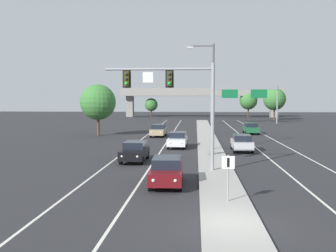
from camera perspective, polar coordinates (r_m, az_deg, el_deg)
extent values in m
plane|color=#28282B|center=(16.08, 9.15, -14.10)|extent=(260.00, 260.00, 0.00)
cube|color=#9E9B93|center=(33.61, 6.41, -4.41)|extent=(2.40, 110.00, 0.15)
cube|color=silver|center=(40.66, -0.64, -3.02)|extent=(0.14, 100.00, 0.01)
cube|color=silver|center=(40.99, 12.59, -3.06)|extent=(0.14, 100.00, 0.01)
cube|color=silver|center=(41.06, -5.24, -2.97)|extent=(0.14, 100.00, 0.01)
cube|color=silver|center=(41.61, 17.10, -3.04)|extent=(0.14, 100.00, 0.01)
cylinder|color=gray|center=(26.55, 6.48, 1.32)|extent=(0.24, 0.24, 7.20)
cylinder|color=gray|center=(26.69, -1.35, 8.24)|extent=(7.26, 0.16, 0.16)
cube|color=black|center=(26.63, 0.22, 6.84)|extent=(0.56, 0.06, 1.20)
cube|color=#38330F|center=(26.59, 0.22, 6.85)|extent=(0.32, 0.32, 1.00)
sphere|color=#282828|center=(26.44, 0.19, 7.56)|extent=(0.22, 0.22, 0.22)
sphere|color=#282828|center=(26.42, 0.19, 6.87)|extent=(0.22, 0.22, 0.22)
sphere|color=green|center=(26.41, 0.19, 6.17)|extent=(0.22, 0.22, 0.22)
cube|color=black|center=(26.98, -5.99, 6.79)|extent=(0.56, 0.06, 1.20)
cube|color=#38330F|center=(26.94, -6.00, 6.79)|extent=(0.32, 0.32, 1.00)
sphere|color=#282828|center=(26.79, -6.07, 7.49)|extent=(0.22, 0.22, 0.22)
sphere|color=#282828|center=(26.77, -6.07, 6.81)|extent=(0.22, 0.22, 0.22)
sphere|color=green|center=(26.76, -6.06, 6.12)|extent=(0.22, 0.22, 0.22)
cube|color=white|center=(26.71, -2.92, 7.05)|extent=(0.70, 0.04, 0.70)
cylinder|color=gray|center=(18.86, 8.68, -7.46)|extent=(0.08, 0.08, 2.20)
cube|color=white|center=(18.69, 8.71, -5.22)|extent=(0.60, 0.03, 0.60)
cube|color=black|center=(18.68, 8.71, -5.23)|extent=(0.12, 0.01, 0.44)
cylinder|color=#4C4C51|center=(37.84, 6.55, 4.24)|extent=(0.20, 0.20, 10.00)
cylinder|color=#4C4C51|center=(38.14, 4.92, 11.48)|extent=(2.20, 0.12, 0.12)
cube|color=#B7B7B2|center=(38.12, 3.24, 11.27)|extent=(0.56, 0.28, 0.20)
cube|color=#5B0F14|center=(22.80, -0.22, -6.89)|extent=(1.89, 4.44, 0.70)
cube|color=black|center=(22.91, -0.19, -5.24)|extent=(1.63, 2.41, 0.56)
sphere|color=#EAE5C6|center=(20.63, 1.07, -7.92)|extent=(0.18, 0.18, 0.18)
sphere|color=#EAE5C6|center=(20.70, -2.15, -7.88)|extent=(0.18, 0.18, 0.18)
cylinder|color=black|center=(21.38, 1.74, -8.59)|extent=(0.23, 0.64, 0.64)
cylinder|color=black|center=(21.47, -2.59, -8.54)|extent=(0.23, 0.64, 0.64)
cylinder|color=black|center=(24.31, 1.87, -7.05)|extent=(0.23, 0.64, 0.64)
cylinder|color=black|center=(24.39, -1.92, -7.01)|extent=(0.23, 0.64, 0.64)
cube|color=black|center=(31.28, -4.84, -3.93)|extent=(1.88, 4.43, 0.70)
cube|color=black|center=(31.41, -4.78, -2.74)|extent=(1.63, 2.40, 0.56)
sphere|color=#EAE5C6|center=(29.05, -4.46, -4.44)|extent=(0.18, 0.18, 0.18)
sphere|color=#EAE5C6|center=(29.26, -6.69, -4.39)|extent=(0.18, 0.18, 0.18)
cylinder|color=black|center=(29.74, -3.81, -5.02)|extent=(0.23, 0.64, 0.64)
cylinder|color=black|center=(30.02, -6.84, -4.95)|extent=(0.23, 0.64, 0.64)
cylinder|color=black|center=(32.67, -3.00, -4.20)|extent=(0.23, 0.64, 0.64)
cylinder|color=black|center=(32.93, -5.76, -4.15)|extent=(0.23, 0.64, 0.64)
cube|color=silver|center=(39.93, 1.38, -2.19)|extent=(1.92, 4.45, 0.70)
cube|color=black|center=(40.09, 1.41, -1.26)|extent=(1.65, 2.42, 0.56)
sphere|color=#EAE5C6|center=(37.72, 2.01, -2.48)|extent=(0.18, 0.18, 0.18)
sphere|color=#EAE5C6|center=(37.81, 0.26, -2.46)|extent=(0.18, 0.18, 0.18)
cylinder|color=black|center=(38.43, 2.40, -2.96)|extent=(0.24, 0.65, 0.64)
cylinder|color=black|center=(38.55, 0.03, -2.93)|extent=(0.24, 0.65, 0.64)
cylinder|color=black|center=(41.41, 2.64, -2.46)|extent=(0.24, 0.65, 0.64)
cylinder|color=black|center=(41.52, 0.43, -2.43)|extent=(0.24, 0.65, 0.64)
cube|color=tan|center=(51.44, -1.41, -0.80)|extent=(1.93, 4.45, 0.70)
cube|color=black|center=(51.61, -1.38, -0.08)|extent=(1.65, 2.42, 0.56)
sphere|color=#EAE5C6|center=(49.21, -1.06, -0.95)|extent=(0.18, 0.18, 0.18)
sphere|color=#EAE5C6|center=(49.36, -2.39, -0.94)|extent=(0.18, 0.18, 0.18)
cylinder|color=black|center=(49.89, -0.71, -1.35)|extent=(0.24, 0.65, 0.64)
cylinder|color=black|center=(50.10, -2.53, -1.33)|extent=(0.24, 0.65, 0.64)
cylinder|color=black|center=(52.86, -0.35, -1.04)|extent=(0.24, 0.65, 0.64)
cylinder|color=black|center=(53.06, -2.07, -1.03)|extent=(0.24, 0.65, 0.64)
cube|color=#B7B7BC|center=(37.89, 10.62, -2.59)|extent=(1.88, 4.43, 0.70)
cube|color=black|center=(37.60, 10.67, -1.68)|extent=(1.63, 2.41, 0.56)
sphere|color=#EAE5C6|center=(39.99, 9.50, -2.16)|extent=(0.18, 0.18, 0.18)
sphere|color=#EAE5C6|center=(40.09, 11.14, -2.17)|extent=(0.18, 0.18, 0.18)
cylinder|color=black|center=(39.34, 9.24, -2.85)|extent=(0.23, 0.64, 0.64)
cylinder|color=black|center=(39.49, 11.56, -2.85)|extent=(0.23, 0.64, 0.64)
cylinder|color=black|center=(36.37, 9.58, -3.41)|extent=(0.23, 0.64, 0.64)
cylinder|color=black|center=(36.54, 12.09, -3.41)|extent=(0.23, 0.64, 0.64)
cube|color=#195633|center=(56.49, 11.88, -0.45)|extent=(1.83, 4.41, 0.70)
cube|color=black|center=(56.22, 11.92, 0.17)|extent=(1.60, 2.39, 0.56)
sphere|color=#EAE5C6|center=(58.56, 11.02, -0.23)|extent=(0.18, 0.18, 0.18)
sphere|color=#EAE5C6|center=(58.72, 12.13, -0.24)|extent=(0.18, 0.18, 0.18)
cylinder|color=black|center=(57.89, 10.88, -0.68)|extent=(0.22, 0.64, 0.64)
cylinder|color=black|center=(58.11, 12.45, -0.68)|extent=(0.22, 0.64, 0.64)
cylinder|color=black|center=(54.92, 11.27, -0.93)|extent=(0.22, 0.64, 0.64)
cylinder|color=black|center=(55.16, 12.92, -0.94)|extent=(0.22, 0.64, 0.64)
cylinder|color=gray|center=(79.45, 6.28, 3.10)|extent=(0.28, 0.28, 7.50)
cylinder|color=gray|center=(81.01, 15.52, 3.00)|extent=(0.28, 0.28, 7.50)
cube|color=gray|center=(79.99, 10.98, 5.46)|extent=(13.00, 0.36, 0.70)
cube|color=#0F6033|center=(79.47, 8.93, 4.63)|extent=(3.20, 0.08, 1.70)
cube|color=#0F6033|center=(80.16, 13.02, 4.57)|extent=(3.20, 0.08, 1.70)
cube|color=gray|center=(105.89, 4.81, 4.66)|extent=(42.40, 6.40, 1.10)
cube|color=gray|center=(102.90, 4.83, 5.24)|extent=(42.40, 0.36, 0.90)
cube|color=gray|center=(107.37, -5.52, 2.85)|extent=(1.80, 2.40, 5.65)
cube|color=gray|center=(107.88, 15.06, 2.73)|extent=(1.80, 2.40, 5.65)
cylinder|color=#4C3823|center=(53.37, -10.05, -0.01)|extent=(0.36, 0.36, 2.59)
sphere|color=#387533|center=(53.24, -10.09, 3.42)|extent=(4.74, 4.74, 4.74)
cylinder|color=#4C3823|center=(104.98, 11.53, 1.91)|extent=(0.36, 0.36, 2.54)
sphere|color=#387533|center=(104.92, 11.56, 3.62)|extent=(4.64, 4.64, 4.64)
cylinder|color=#4C3823|center=(92.98, 15.11, 1.66)|extent=(0.36, 0.36, 2.78)
sphere|color=#387533|center=(92.91, 15.15, 3.77)|extent=(5.08, 5.08, 5.08)
cylinder|color=#4C3823|center=(106.06, -2.44, 1.84)|extent=(0.36, 0.36, 1.90)
sphere|color=#387533|center=(105.99, -2.44, 3.10)|extent=(3.47, 3.47, 3.47)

